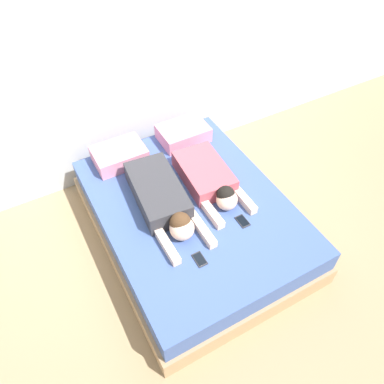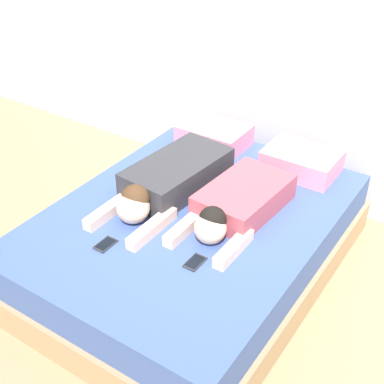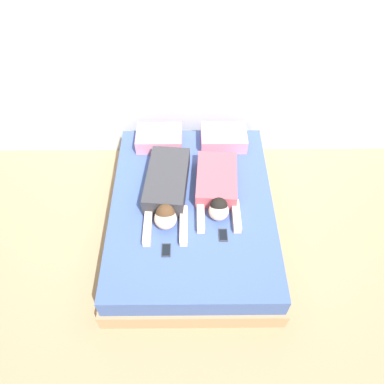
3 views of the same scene
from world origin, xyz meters
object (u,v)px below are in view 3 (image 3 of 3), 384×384
at_px(pillow_head_right, 224,138).
at_px(person_right, 217,187).
at_px(cell_phone_right, 223,235).
at_px(bed, 192,215).
at_px(person_left, 167,189).
at_px(cell_phone_left, 166,250).
at_px(pillow_head_left, 159,138).

xyz_separation_m(pillow_head_right, person_right, (-0.11, -0.72, 0.01)).
relative_size(person_right, cell_phone_right, 6.79).
bearing_deg(bed, pillow_head_right, 66.94).
xyz_separation_m(pillow_head_right, person_left, (-0.60, -0.75, 0.02)).
bearing_deg(person_right, cell_phone_right, -86.16).
xyz_separation_m(cell_phone_left, cell_phone_right, (0.51, 0.15, 0.00)).
distance_m(bed, person_right, 0.41).
xyz_separation_m(person_left, cell_phone_left, (0.01, -0.62, -0.09)).
bearing_deg(person_left, pillow_head_right, 51.50).
height_order(pillow_head_left, cell_phone_left, pillow_head_left).
xyz_separation_m(pillow_head_left, cell_phone_right, (0.63, -1.22, -0.07)).
xyz_separation_m(bed, person_right, (0.25, 0.11, 0.31)).
xyz_separation_m(pillow_head_left, cell_phone_left, (0.12, -1.37, -0.07)).
relative_size(pillow_head_right, person_right, 0.54).
height_order(pillow_head_right, person_left, person_left).
distance_m(person_left, cell_phone_right, 0.71).
bearing_deg(pillow_head_left, bed, -66.94).
bearing_deg(pillow_head_right, cell_phone_left, -113.05).
bearing_deg(cell_phone_left, pillow_head_left, 95.11).
distance_m(pillow_head_right, person_right, 0.73).
bearing_deg(cell_phone_right, bed, 125.66).
relative_size(pillow_head_right, cell_phone_right, 3.68).
height_order(bed, person_left, person_left).
distance_m(bed, person_left, 0.41).
relative_size(pillow_head_left, cell_phone_right, 3.68).
height_order(person_left, cell_phone_right, person_left).
bearing_deg(cell_phone_left, pillow_head_right, 66.95).
bearing_deg(cell_phone_right, pillow_head_right, 86.50).
bearing_deg(person_right, pillow_head_right, 81.42).
bearing_deg(person_left, person_right, 3.65).
relative_size(person_right, cell_phone_left, 6.79).
bearing_deg(pillow_head_left, cell_phone_left, -84.89).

